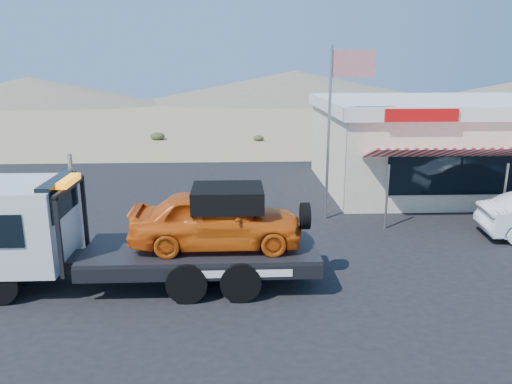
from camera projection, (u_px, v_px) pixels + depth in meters
ground at (182, 273)px, 13.39m from camera, size 120.00×120.00×0.00m
asphalt_lot at (252, 234)px, 16.38m from camera, size 32.00×24.00×0.02m
tow_truck at (139, 228)px, 12.34m from camera, size 8.29×2.46×2.77m
jerky_store at (439, 143)px, 22.01m from camera, size 10.40×9.97×3.90m
flagpole at (336, 114)px, 17.00m from camera, size 1.55×0.10×6.00m
distant_hills at (148, 89)px, 65.76m from camera, size 126.00×48.00×4.20m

